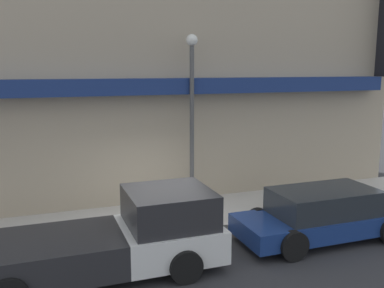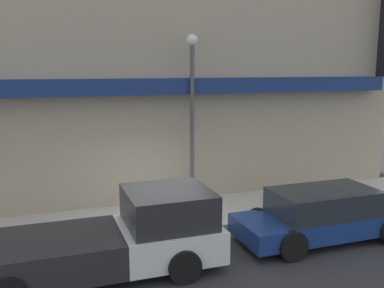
{
  "view_description": "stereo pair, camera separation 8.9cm",
  "coord_description": "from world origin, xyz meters",
  "px_view_note": "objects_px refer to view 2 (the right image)",
  "views": [
    {
      "loc": [
        -3.08,
        -10.58,
        4.55
      ],
      "look_at": [
        1.17,
        1.11,
        2.33
      ],
      "focal_mm": 40.0,
      "sensor_mm": 36.0,
      "label": 1
    },
    {
      "loc": [
        -2.99,
        -10.61,
        4.55
      ],
      "look_at": [
        1.17,
        1.11,
        2.33
      ],
      "focal_mm": 40.0,
      "sensor_mm": 36.0,
      "label": 2
    }
  ],
  "objects_px": {
    "parked_car": "(323,215)",
    "street_lamp": "(192,100)",
    "fire_hydrant": "(277,197)",
    "pickup_truck": "(113,238)"
  },
  "relations": [
    {
      "from": "fire_hydrant",
      "to": "pickup_truck",
      "type": "bearing_deg",
      "value": -156.91
    },
    {
      "from": "pickup_truck",
      "to": "fire_hydrant",
      "type": "xyz_separation_m",
      "value": [
        5.59,
        2.38,
        -0.32
      ]
    },
    {
      "from": "pickup_truck",
      "to": "street_lamp",
      "type": "relative_size",
      "value": 1.03
    },
    {
      "from": "pickup_truck",
      "to": "parked_car",
      "type": "height_order",
      "value": "pickup_truck"
    },
    {
      "from": "fire_hydrant",
      "to": "street_lamp",
      "type": "height_order",
      "value": "street_lamp"
    },
    {
      "from": "parked_car",
      "to": "street_lamp",
      "type": "xyz_separation_m",
      "value": [
        -2.43,
        3.62,
        2.85
      ]
    },
    {
      "from": "pickup_truck",
      "to": "street_lamp",
      "type": "xyz_separation_m",
      "value": [
        3.16,
        3.62,
        2.75
      ]
    },
    {
      "from": "pickup_truck",
      "to": "street_lamp",
      "type": "bearing_deg",
      "value": 49.37
    },
    {
      "from": "parked_car",
      "to": "street_lamp",
      "type": "distance_m",
      "value": 5.21
    },
    {
      "from": "fire_hydrant",
      "to": "street_lamp",
      "type": "distance_m",
      "value": 4.1
    }
  ]
}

